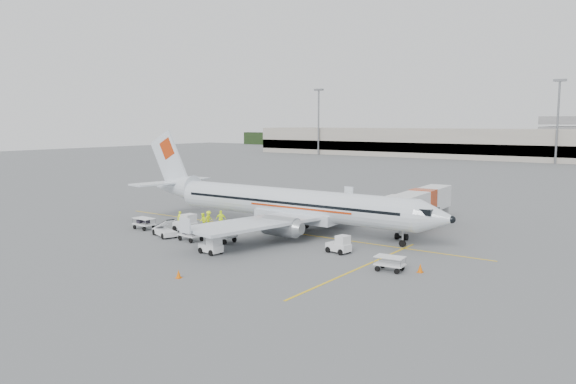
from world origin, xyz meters
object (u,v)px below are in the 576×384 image
object	(u,v)px
jet_bridge	(423,210)
tug_mid	(211,245)
aircraft	(291,183)
tug_aft	(185,223)
tug_fore	(339,244)
belt_loader	(164,224)

from	to	relation	value
jet_bridge	tug_mid	xyz separation A→B (m)	(-10.47, -20.45, -1.33)
aircraft	tug_mid	distance (m)	12.47
jet_bridge	aircraft	bearing A→B (deg)	-143.30
jet_bridge	tug_aft	bearing A→B (deg)	-145.19
tug_fore	tug_mid	distance (m)	10.84
jet_bridge	tug_aft	world-z (taller)	jet_bridge
jet_bridge	tug_aft	distance (m)	24.36
jet_bridge	belt_loader	world-z (taller)	jet_bridge
tug_fore	aircraft	bearing A→B (deg)	158.25
jet_bridge	belt_loader	size ratio (longest dim) A/B	3.69
jet_bridge	tug_mid	distance (m)	23.01
aircraft	tug_aft	size ratio (longest dim) A/B	14.98
aircraft	tug_fore	distance (m)	10.95
tug_aft	tug_fore	bearing A→B (deg)	7.27
tug_aft	belt_loader	bearing A→B (deg)	-84.23
tug_fore	tug_aft	distance (m)	17.44
aircraft	tug_aft	xyz separation A→B (m)	(-8.74, -6.22, -4.03)
tug_aft	aircraft	bearing A→B (deg)	39.43
jet_bridge	tug_fore	world-z (taller)	jet_bridge
aircraft	belt_loader	size ratio (longest dim) A/B	8.29
jet_bridge	tug_fore	xyz separation A→B (m)	(-1.81, -13.93, -1.32)
belt_loader	tug_fore	bearing A→B (deg)	33.37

